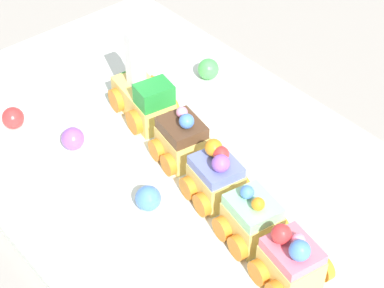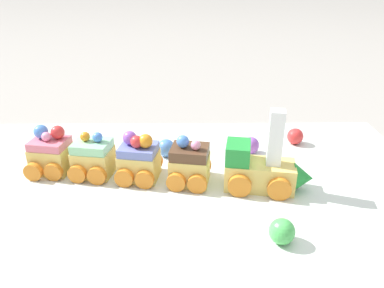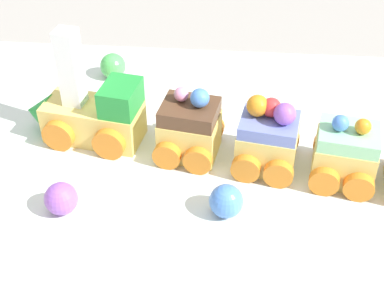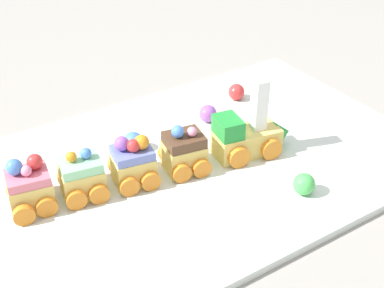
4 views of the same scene
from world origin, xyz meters
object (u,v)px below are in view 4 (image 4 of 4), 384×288
object	(u,v)px
gumball_red	(236,92)
gumball_blue	(133,141)
cake_car_mint	(82,178)
gumball_purple	(208,114)
cake_car_blueberry	(133,164)
cake_train_locomotive	(251,136)
cake_car_chocolate	(184,153)
gumball_green	(304,184)
cake_car_strawberry	(30,188)

from	to	relation	value
gumball_red	gumball_blue	world-z (taller)	same
cake_car_mint	gumball_purple	size ratio (longest dim) A/B	2.50
cake_car_blueberry	gumball_blue	world-z (taller)	cake_car_blueberry
cake_train_locomotive	gumball_purple	xyz separation A→B (m)	(-0.00, 0.11, -0.01)
cake_car_blueberry	gumball_red	size ratio (longest dim) A/B	2.56
cake_car_blueberry	cake_car_mint	size ratio (longest dim) A/B	1.01
cake_car_chocolate	gumball_green	bearing A→B (deg)	-42.91
cake_car_blueberry	cake_car_mint	xyz separation A→B (m)	(-0.07, 0.01, -0.00)
gumball_blue	gumball_green	bearing A→B (deg)	-56.70
cake_car_strawberry	gumball_blue	xyz separation A→B (m)	(0.18, 0.05, -0.01)
cake_car_mint	gumball_purple	xyz separation A→B (m)	(0.25, 0.07, -0.01)
cake_car_chocolate	cake_car_mint	bearing A→B (deg)	179.92
gumball_red	cake_car_strawberry	bearing A→B (deg)	-167.00
cake_car_blueberry	cake_car_chocolate	bearing A→B (deg)	0.05
cake_train_locomotive	gumball_purple	distance (m)	0.11
cake_car_chocolate	gumball_red	bearing A→B (deg)	43.66
cake_train_locomotive	gumball_blue	distance (m)	0.18
cake_car_mint	cake_car_strawberry	world-z (taller)	cake_car_strawberry
cake_car_mint	cake_car_strawberry	distance (m)	0.07
gumball_red	gumball_green	distance (m)	0.28
cake_train_locomotive	cake_car_chocolate	world-z (taller)	cake_train_locomotive
cake_car_blueberry	gumball_purple	xyz separation A→B (m)	(0.18, 0.08, -0.01)
cake_car_chocolate	gumball_purple	size ratio (longest dim) A/B	2.54
cake_car_mint	gumball_green	world-z (taller)	cake_car_mint
cake_car_chocolate	gumball_purple	world-z (taller)	cake_car_chocolate
gumball_green	gumball_blue	bearing A→B (deg)	123.30
gumball_green	gumball_purple	xyz separation A→B (m)	(-0.00, 0.23, -0.00)
gumball_green	gumball_blue	distance (m)	0.27
cake_car_mint	gumball_blue	distance (m)	0.12
cake_car_mint	gumball_green	size ratio (longest dim) A/B	2.40
cake_car_strawberry	gumball_green	size ratio (longest dim) A/B	2.44
cake_car_mint	gumball_red	distance (m)	0.36
cake_train_locomotive	gumball_blue	world-z (taller)	cake_train_locomotive
cake_car_blueberry	cake_car_mint	world-z (taller)	cake_car_blueberry
cake_car_blueberry	gumball_green	distance (m)	0.24
cake_car_chocolate	cake_car_blueberry	distance (m)	0.08
gumball_blue	gumball_purple	distance (m)	0.14
gumball_red	gumball_blue	xyz separation A→B (m)	(-0.23, -0.05, 0.00)
cake_car_chocolate	cake_car_strawberry	bearing A→B (deg)	179.85
gumball_green	cake_car_mint	bearing A→B (deg)	147.32
cake_car_mint	gumball_blue	xyz separation A→B (m)	(0.11, 0.06, -0.01)
cake_train_locomotive	gumball_purple	world-z (taller)	cake_train_locomotive
gumball_red	cake_car_chocolate	bearing A→B (deg)	-145.79
gumball_green	cake_car_strawberry	bearing A→B (deg)	151.52
cake_train_locomotive	gumball_green	distance (m)	0.12
gumball_blue	gumball_red	bearing A→B (deg)	11.33
gumball_green	cake_train_locomotive	bearing A→B (deg)	89.64
cake_train_locomotive	gumball_green	world-z (taller)	cake_train_locomotive
cake_car_blueberry	cake_car_strawberry	bearing A→B (deg)	179.74
cake_car_strawberry	gumball_blue	world-z (taller)	cake_car_strawberry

